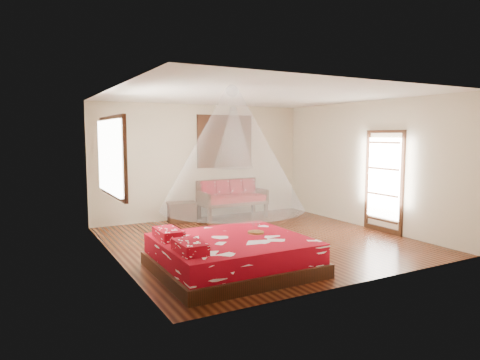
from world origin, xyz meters
The scene contains 10 objects.
room centered at (0.00, 0.00, 1.40)m, with size 5.54×5.54×2.84m.
bed centered at (-1.35, -1.41, 0.25)m, with size 2.26×2.04×0.65m.
daybed centered at (0.62, 2.38, 0.52)m, with size 1.68×0.75×0.94m.
storage_chest centered at (-0.67, 2.45, 0.24)m, with size 0.75×0.61×0.47m.
shutter_panel centered at (0.62, 2.72, 1.90)m, with size 1.52×0.06×1.32m.
window_left centered at (-2.71, 0.20, 1.70)m, with size 0.10×1.74×1.34m.
glazed_door centered at (2.72, -0.60, 1.07)m, with size 0.08×1.02×2.16m.
wine_tray centered at (-0.84, -1.29, 0.56)m, with size 0.26×0.26×0.21m.
mosquito_net_main centered at (-1.32, -1.41, 1.85)m, with size 2.16×2.16×1.80m, color white.
mosquito_net_daybed centered at (0.62, 2.25, 2.00)m, with size 0.97×0.97×1.50m, color white.
Camera 1 is at (-4.25, -7.03, 2.05)m, focal length 32.00 mm.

